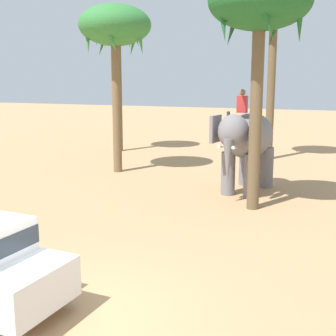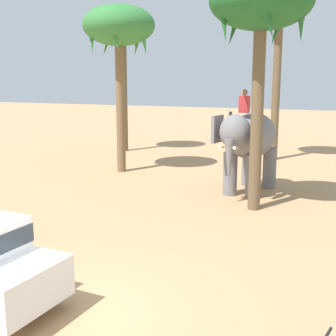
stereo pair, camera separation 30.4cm
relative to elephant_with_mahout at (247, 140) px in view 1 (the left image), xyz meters
The scene contains 6 objects.
ground_plane 10.57m from the elephant_with_mahout, 95.44° to the right, with size 120.00×120.00×0.00m, color tan.
elephant_with_mahout is the anchor object (origin of this frame).
palm_tree_behind_elephant 9.80m from the elephant_with_mahout, 93.94° to the left, with size 3.20×3.20×9.24m.
palm_tree_left_of_road 4.95m from the elephant_with_mahout, 70.83° to the right, with size 3.20×3.20×7.49m.
palm_tree_far_back 7.91m from the elephant_with_mahout, 165.76° to the left, with size 3.20×3.20×7.47m.
palm_tree_leaning_seaward 12.80m from the elephant_with_mahout, 142.36° to the left, with size 3.20×3.20×8.21m.
Camera 1 is at (4.73, -6.43, 4.23)m, focal length 48.84 mm.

